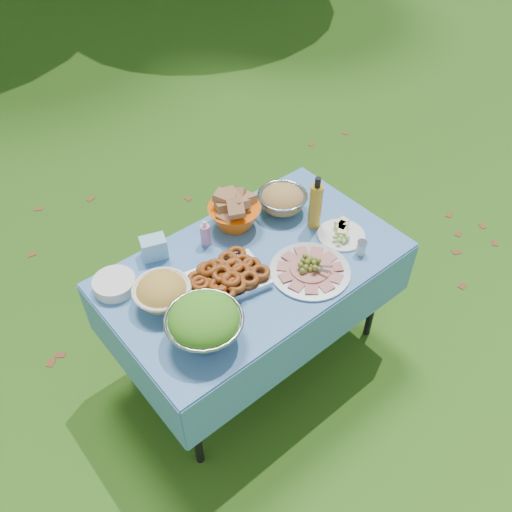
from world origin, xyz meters
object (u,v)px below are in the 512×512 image
Objects in this scene: picnic_table at (254,312)px; bread_bowl at (234,211)px; salad_bowl at (204,323)px; pasta_bowl_steel at (282,199)px; oil_bottle at (316,203)px; plate_stack at (115,284)px; charcuterie_platter at (311,265)px.

bread_bowl reaches higher than picnic_table.
salad_bowl is 1.27× the size of pasta_bowl_steel.
oil_bottle is at bearing -78.66° from pasta_bowl_steel.
plate_stack is at bearing 154.30° from picnic_table.
plate_stack is 0.72× the size of bread_bowl.
charcuterie_platter reaches higher than picnic_table.
salad_bowl reaches higher than picnic_table.
pasta_bowl_steel is at bearing -13.47° from bread_bowl.
charcuterie_platter is at bearing -115.57° from pasta_bowl_steel.
charcuterie_platter is at bearing -0.23° from salad_bowl.
pasta_bowl_steel is (0.27, -0.07, -0.02)m from bread_bowl.
charcuterie_platter is at bearing -137.07° from oil_bottle.
pasta_bowl_steel is at bearing -4.29° from plate_stack.
pasta_bowl_steel reaches higher than picnic_table.
oil_bottle is (0.25, 0.23, 0.11)m from charcuterie_platter.
bread_bowl is at bearing 69.95° from picnic_table.
salad_bowl is 1.66× the size of plate_stack.
picnic_table is at bearing 127.83° from charcuterie_platter.
pasta_bowl_steel is at bearing 29.87° from picnic_table.
salad_bowl is at bearing -137.95° from bread_bowl.
salad_bowl reaches higher than plate_stack.
pasta_bowl_steel is 0.48m from charcuterie_platter.
pasta_bowl_steel is (0.38, 0.22, 0.45)m from picnic_table.
plate_stack is 0.71m from bread_bowl.
oil_bottle reaches higher than salad_bowl.
plate_stack is 1.06m from oil_bottle.
picnic_table is 0.78m from plate_stack.
oil_bottle reaches higher than plate_stack.
picnic_table is 0.68m from oil_bottle.
picnic_table is 0.51m from charcuterie_platter.
picnic_table is 0.63m from pasta_bowl_steel.
oil_bottle is (0.42, 0.01, 0.53)m from picnic_table.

